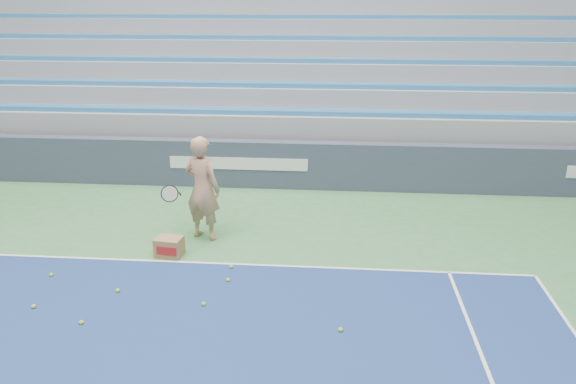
# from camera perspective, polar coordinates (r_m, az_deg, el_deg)

# --- Properties ---
(sponsor_barrier) EXTENTS (30.00, 0.32, 1.10)m
(sponsor_barrier) POSITION_cam_1_polar(r_m,az_deg,el_deg) (13.12, -4.94, 2.88)
(sponsor_barrier) COLOR #363E53
(sponsor_barrier) RESTS_ON ground
(bleachers) EXTENTS (31.00, 9.15, 7.30)m
(bleachers) POSITION_cam_1_polar(r_m,az_deg,el_deg) (18.32, -2.10, 13.54)
(bleachers) COLOR gray
(bleachers) RESTS_ON ground
(tennis_player) EXTENTS (1.02, 0.96, 1.95)m
(tennis_player) POSITION_cam_1_polar(r_m,az_deg,el_deg) (10.28, -8.71, 0.37)
(tennis_player) COLOR tan
(tennis_player) RESTS_ON ground
(ball_box) EXTENTS (0.49, 0.40, 0.34)m
(ball_box) POSITION_cam_1_polar(r_m,az_deg,el_deg) (9.98, -11.98, -5.47)
(ball_box) COLOR olive
(ball_box) RESTS_ON ground
(tennis_ball_0) EXTENTS (0.07, 0.07, 0.07)m
(tennis_ball_0) POSITION_cam_1_polar(r_m,az_deg,el_deg) (8.45, -20.26, -12.33)
(tennis_ball_0) COLOR #A7D12A
(tennis_ball_0) RESTS_ON ground
(tennis_ball_1) EXTENTS (0.07, 0.07, 0.07)m
(tennis_ball_1) POSITION_cam_1_polar(r_m,az_deg,el_deg) (7.83, 5.36, -13.78)
(tennis_ball_1) COLOR #A7D12A
(tennis_ball_1) RESTS_ON ground
(tennis_ball_2) EXTENTS (0.07, 0.07, 0.07)m
(tennis_ball_2) POSITION_cam_1_polar(r_m,az_deg,el_deg) (9.09, -24.42, -10.55)
(tennis_ball_2) COLOR #A7D12A
(tennis_ball_2) RESTS_ON ground
(tennis_ball_3) EXTENTS (0.07, 0.07, 0.07)m
(tennis_ball_3) POSITION_cam_1_polar(r_m,az_deg,el_deg) (8.45, -8.56, -11.20)
(tennis_ball_3) COLOR #A7D12A
(tennis_ball_3) RESTS_ON ground
(tennis_ball_4) EXTENTS (0.07, 0.07, 0.07)m
(tennis_ball_4) POSITION_cam_1_polar(r_m,az_deg,el_deg) (9.08, -16.91, -9.58)
(tennis_ball_4) COLOR #A7D12A
(tennis_ball_4) RESTS_ON ground
(tennis_ball_5) EXTENTS (0.07, 0.07, 0.07)m
(tennis_ball_5) POSITION_cam_1_polar(r_m,az_deg,el_deg) (9.04, -6.11, -8.88)
(tennis_ball_5) COLOR #A7D12A
(tennis_ball_5) RESTS_ON ground
(tennis_ball_6) EXTENTS (0.07, 0.07, 0.07)m
(tennis_ball_6) POSITION_cam_1_polar(r_m,az_deg,el_deg) (9.43, -5.81, -7.57)
(tennis_ball_6) COLOR #A7D12A
(tennis_ball_6) RESTS_ON ground
(tennis_ball_7) EXTENTS (0.07, 0.07, 0.07)m
(tennis_ball_7) POSITION_cam_1_polar(r_m,az_deg,el_deg) (9.90, -22.91, -7.77)
(tennis_ball_7) COLOR #A7D12A
(tennis_ball_7) RESTS_ON ground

